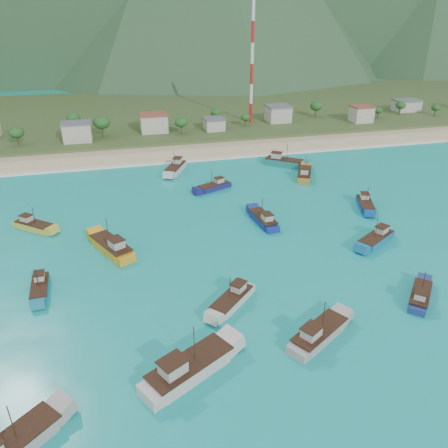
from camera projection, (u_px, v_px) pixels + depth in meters
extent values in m
plane|color=#0C8A78|center=(221.00, 288.00, 75.02)|extent=(600.00, 600.00, 0.00)
cube|color=beige|center=(164.00, 154.00, 143.58)|extent=(400.00, 18.00, 1.20)
cube|color=#385123|center=(147.00, 114.00, 196.52)|extent=(400.00, 110.00, 2.40)
cube|color=white|center=(167.00, 163.00, 135.33)|extent=(400.00, 2.50, 0.08)
cube|color=beige|center=(77.00, 132.00, 150.13)|extent=(9.33, 7.24, 6.10)
cube|color=beige|center=(154.00, 123.00, 161.48)|extent=(9.69, 8.08, 6.26)
cube|color=beige|center=(214.00, 125.00, 164.46)|extent=(7.00, 7.06, 4.06)
cube|color=beige|center=(278.00, 114.00, 176.26)|extent=(8.82, 8.51, 5.94)
cube|color=beige|center=(361.00, 114.00, 175.76)|extent=(7.81, 6.94, 5.94)
cube|color=beige|center=(406.00, 106.00, 194.51)|extent=(10.58, 7.57, 4.54)
cylinder|color=red|center=(251.00, 113.00, 174.92)|extent=(1.20, 1.20, 7.45)
cylinder|color=white|center=(251.00, 94.00, 171.60)|extent=(1.20, 1.20, 7.45)
cylinder|color=red|center=(252.00, 74.00, 168.29)|extent=(1.20, 1.20, 7.45)
cylinder|color=white|center=(252.00, 53.00, 164.97)|extent=(1.20, 1.20, 7.45)
cylinder|color=red|center=(253.00, 32.00, 161.65)|extent=(1.20, 1.20, 7.45)
cylinder|color=white|center=(253.00, 9.00, 158.33)|extent=(1.20, 1.20, 7.45)
cube|color=#A59C94|center=(319.00, 335.00, 63.31)|extent=(11.28, 8.62, 2.03)
cube|color=beige|center=(311.00, 333.00, 61.03)|extent=(3.24, 3.07, 1.65)
cylinder|color=#382114|center=(324.00, 315.00, 62.24)|extent=(0.12, 0.12, 4.58)
cube|color=navy|center=(365.00, 206.00, 104.96)|extent=(6.15, 10.11, 1.77)
cube|color=beige|center=(365.00, 196.00, 106.02)|extent=(2.45, 2.70, 1.44)
cylinder|color=#382114|center=(367.00, 195.00, 103.19)|extent=(0.12, 0.12, 3.98)
cube|color=gold|center=(34.00, 227.00, 94.81)|extent=(9.30, 8.44, 1.77)
cube|color=beige|center=(26.00, 219.00, 94.87)|extent=(2.84, 2.78, 1.44)
cylinder|color=#382114|center=(34.00, 215.00, 93.32)|extent=(0.12, 0.12, 3.98)
cube|color=teal|center=(40.00, 290.00, 73.93)|extent=(3.02, 8.82, 1.58)
cube|color=beige|center=(39.00, 277.00, 74.81)|extent=(1.69, 2.06, 1.28)
cylinder|color=#382114|center=(37.00, 278.00, 72.36)|extent=(0.12, 0.12, 3.56)
cube|color=navy|center=(263.00, 220.00, 97.54)|extent=(4.14, 10.74, 1.91)
cube|color=beige|center=(267.00, 217.00, 94.97)|extent=(2.15, 2.56, 1.55)
cylinder|color=#382114|center=(262.00, 207.00, 96.66)|extent=(0.12, 0.12, 4.29)
cube|color=#AE7129|center=(304.00, 175.00, 123.81)|extent=(8.07, 11.67, 2.07)
cube|color=beige|center=(305.00, 171.00, 120.94)|extent=(3.01, 3.24, 1.68)
cylinder|color=#382114|center=(306.00, 163.00, 122.88)|extent=(0.12, 0.12, 4.65)
cube|color=beige|center=(175.00, 169.00, 127.88)|extent=(8.14, 11.85, 2.10)
cube|color=beige|center=(178.00, 161.00, 129.10)|extent=(3.05, 3.28, 1.70)
cylinder|color=#382114|center=(174.00, 159.00, 125.79)|extent=(0.12, 0.12, 4.72)
cube|color=beige|center=(191.00, 369.00, 57.05)|extent=(13.65, 10.01, 2.44)
cube|color=beige|center=(173.00, 367.00, 54.38)|extent=(3.86, 3.63, 1.98)
cylinder|color=#382114|center=(194.00, 343.00, 55.76)|extent=(0.12, 0.12, 5.49)
cube|color=#207671|center=(284.00, 163.00, 132.91)|extent=(12.10, 10.46, 2.26)
cube|color=beige|center=(277.00, 156.00, 132.89)|extent=(3.62, 3.52, 1.83)
cylinder|color=#382114|center=(287.00, 152.00, 131.02)|extent=(0.12, 0.12, 5.08)
cube|color=#A79E97|center=(13.00, 448.00, 47.01)|extent=(11.11, 10.24, 2.12)
cylinder|color=#382114|center=(12.00, 422.00, 45.96)|extent=(0.12, 0.12, 4.78)
cube|color=#12689F|center=(375.00, 241.00, 89.10)|extent=(10.49, 7.93, 1.89)
cube|color=beige|center=(382.00, 230.00, 89.68)|extent=(3.00, 2.84, 1.53)
cylinder|color=#382114|center=(376.00, 228.00, 87.37)|extent=(0.12, 0.12, 4.24)
cube|color=navy|center=(213.00, 188.00, 115.40)|extent=(9.93, 6.45, 1.75)
cube|color=beige|center=(219.00, 180.00, 115.78)|extent=(2.71, 2.49, 1.42)
cylinder|color=#382114|center=(211.00, 178.00, 113.84)|extent=(0.12, 0.12, 3.93)
cube|color=orange|center=(111.00, 248.00, 86.03)|extent=(8.84, 12.69, 2.25)
cube|color=beige|center=(116.00, 244.00, 83.42)|extent=(3.29, 3.53, 1.83)
cylinder|color=#382114|center=(107.00, 230.00, 84.88)|extent=(0.12, 0.12, 5.06)
cube|color=beige|center=(232.00, 302.00, 70.71)|extent=(9.27, 8.96, 1.81)
cube|color=beige|center=(238.00, 287.00, 71.51)|extent=(2.90, 2.88, 1.47)
cylinder|color=#382114|center=(230.00, 288.00, 68.97)|extent=(0.12, 0.12, 4.07)
cube|color=navy|center=(420.00, 297.00, 71.97)|extent=(8.26, 8.63, 1.68)
cube|color=beige|center=(420.00, 295.00, 69.81)|extent=(2.67, 2.69, 1.36)
cylinder|color=#382114|center=(424.00, 282.00, 71.17)|extent=(0.12, 0.12, 3.78)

